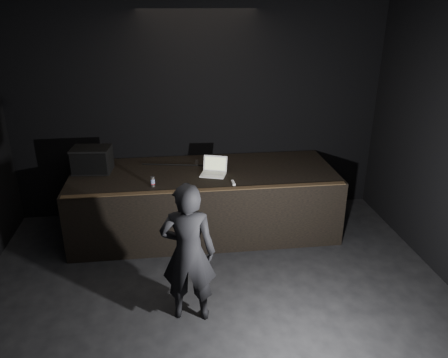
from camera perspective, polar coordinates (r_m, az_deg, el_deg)
name	(u,v)px	position (r m, az deg, el deg)	size (l,w,h in m)	color
ground	(227,357)	(4.89, 0.40, -22.19)	(7.00, 7.00, 0.00)	black
room_walls	(228,176)	(3.75, 0.48, 0.35)	(6.10, 7.10, 3.52)	black
stage_riser	(204,201)	(6.85, -2.59, -2.88)	(4.00, 1.50, 1.00)	black
riser_lip	(208,190)	(5.99, -2.11, -1.41)	(3.92, 0.10, 0.01)	brown
stage_monitor	(92,160)	(6.87, -16.88, 2.43)	(0.60, 0.47, 0.38)	black
cable	(174,165)	(6.92, -6.56, 1.87)	(0.02, 0.02, 1.02)	black
laptop	(214,170)	(6.53, -1.31, 1.24)	(0.44, 0.42, 0.25)	white
beer_can	(153,182)	(6.16, -9.30, -0.33)	(0.06, 0.06, 0.15)	silver
plastic_cup	(197,163)	(6.88, -3.56, 2.15)	(0.07, 0.07, 0.09)	white
wii_remote	(233,183)	(6.19, 1.21, -0.50)	(0.04, 0.16, 0.03)	white
person	(188,253)	(4.89, -4.69, -9.63)	(0.61, 0.40, 1.68)	black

